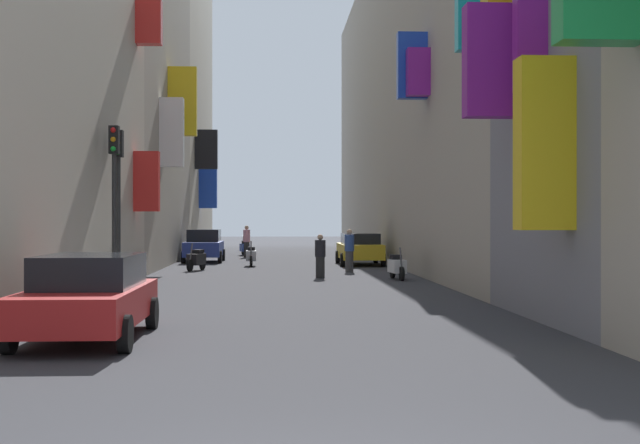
% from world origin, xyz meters
% --- Properties ---
extents(ground_plane, '(140.00, 140.00, 0.00)m').
position_xyz_m(ground_plane, '(0.00, 30.00, 0.00)').
color(ground_plane, '#38383D').
extents(building_left_mid_a, '(7.28, 16.97, 18.08)m').
position_xyz_m(building_left_mid_a, '(-7.99, 33.77, 9.04)').
color(building_left_mid_a, '#9E9384').
rests_on(building_left_mid_a, ground).
extents(building_left_mid_b, '(7.34, 17.74, 20.67)m').
position_xyz_m(building_left_mid_b, '(-7.99, 51.12, 10.33)').
color(building_left_mid_b, '#BCB29E').
rests_on(building_left_mid_b, ground).
extents(building_right_mid_b, '(7.03, 45.29, 16.44)m').
position_xyz_m(building_right_mid_b, '(8.00, 37.35, 8.22)').
color(building_right_mid_b, '#B2A899').
rests_on(building_right_mid_b, ground).
extents(parked_car_red, '(1.95, 4.47, 1.46)m').
position_xyz_m(parked_car_red, '(-3.50, 8.92, 0.76)').
color(parked_car_red, '#B21E1E').
rests_on(parked_car_red, ground).
extents(parked_car_yellow, '(2.00, 4.31, 1.45)m').
position_xyz_m(parked_car_yellow, '(3.65, 32.91, 0.77)').
color(parked_car_yellow, gold).
rests_on(parked_car_yellow, ground).
extents(parked_car_blue, '(1.91, 3.95, 1.60)m').
position_xyz_m(parked_car_blue, '(-3.72, 36.10, 0.82)').
color(parked_car_blue, navy).
rests_on(parked_car_blue, ground).
extents(scooter_silver, '(0.45, 1.91, 1.13)m').
position_xyz_m(scooter_silver, '(-1.30, 32.23, 0.46)').
color(scooter_silver, '#ADADB2').
rests_on(scooter_silver, ground).
extents(scooter_black, '(0.74, 1.73, 1.13)m').
position_xyz_m(scooter_black, '(-3.44, 28.93, 0.46)').
color(scooter_black, black).
rests_on(scooter_black, ground).
extents(scooter_blue, '(0.63, 1.76, 1.13)m').
position_xyz_m(scooter_blue, '(-1.98, 43.71, 0.46)').
color(scooter_blue, '#2D4CAD').
rests_on(scooter_blue, ground).
extents(scooter_white, '(0.54, 1.83, 1.13)m').
position_xyz_m(scooter_white, '(3.96, 23.35, 0.46)').
color(scooter_white, silver).
rests_on(scooter_white, ground).
extents(pedestrian_crossing, '(0.51, 0.51, 1.70)m').
position_xyz_m(pedestrian_crossing, '(2.70, 27.76, 0.85)').
color(pedestrian_crossing, '#3E3E3E').
rests_on(pedestrian_crossing, ground).
extents(pedestrian_near_left, '(0.51, 0.51, 1.76)m').
position_xyz_m(pedestrian_near_left, '(-1.78, 41.13, 0.88)').
color(pedestrian_near_left, '#262626').
rests_on(pedestrian_near_left, ground).
extents(pedestrian_near_right, '(0.39, 0.39, 1.55)m').
position_xyz_m(pedestrian_near_right, '(1.35, 24.32, 0.77)').
color(pedestrian_near_right, '#262626').
rests_on(pedestrian_near_right, ground).
extents(traffic_light_near_corner, '(0.26, 0.34, 4.58)m').
position_xyz_m(traffic_light_near_corner, '(-4.57, 17.08, 3.10)').
color(traffic_light_near_corner, '#2D2D2D').
rests_on(traffic_light_near_corner, ground).
extents(traffic_light_far_corner, '(0.26, 0.34, 4.57)m').
position_xyz_m(traffic_light_far_corner, '(-4.64, 18.11, 3.09)').
color(traffic_light_far_corner, '#2D2D2D').
rests_on(traffic_light_far_corner, ground).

